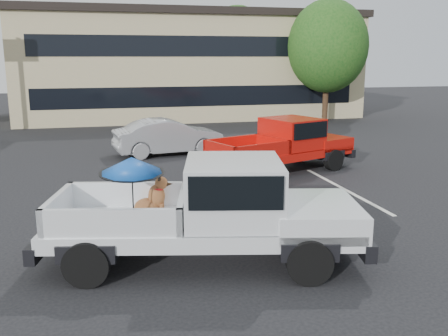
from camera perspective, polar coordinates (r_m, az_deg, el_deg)
The scene contains 9 objects.
ground at distance 11.49m, azimuth 4.83°, elevation -5.91°, with size 90.00×90.00×0.00m, color black.
stripe_left at distance 12.83m, azimuth -10.97°, elevation -4.09°, with size 0.12×5.00×0.01m, color silver.
stripe_right at distance 14.41m, azimuth 13.59°, elevation -2.37°, with size 0.12×5.00×0.01m, color silver.
motel_building at distance 31.78m, azimuth -4.10°, elevation 11.78°, with size 20.40×8.40×6.30m.
tree_right at distance 29.15m, azimuth 11.77°, elevation 13.46°, with size 4.46×4.46×6.78m.
tree_back at distance 35.62m, azimuth 1.53°, elevation 13.83°, with size 4.68×4.68×7.11m.
silver_pickup at distance 8.85m, azimuth -0.42°, elevation -4.40°, with size 5.98×3.18×2.06m.
red_pickup at distance 16.26m, azimuth 7.32°, elevation 2.92°, with size 5.48×3.49×1.71m.
silver_sedan at distance 19.05m, azimuth -6.32°, elevation 3.58°, with size 1.44×4.12×1.36m, color #9FA2A6.
Camera 1 is at (-3.58, -10.29, 3.64)m, focal length 40.00 mm.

